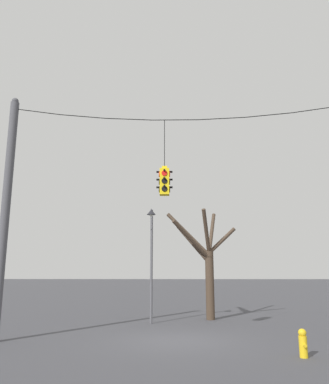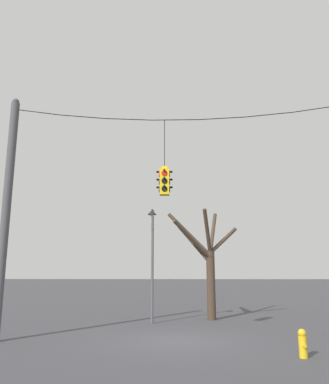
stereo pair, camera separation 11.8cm
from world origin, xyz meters
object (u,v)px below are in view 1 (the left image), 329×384
utility_pole_left (5,212)px  bare_tree (205,261)px  fire_hydrant (303,343)px  street_lamp (151,244)px  traffic_light_near_right_pole (165,181)px

utility_pole_left → bare_tree: size_ratio=1.61×
fire_hydrant → bare_tree: bearing=103.2°
street_lamp → bare_tree: 3.14m
bare_tree → traffic_light_near_right_pole: bearing=-108.0°
utility_pole_left → street_lamp: size_ratio=1.69×
street_lamp → utility_pole_left: bearing=-138.6°
bare_tree → utility_pole_left: bearing=-142.0°
traffic_light_near_right_pole → fire_hydrant: 6.70m
street_lamp → fire_hydrant: (4.52, -6.50, -3.16)m
bare_tree → street_lamp: bearing=-149.3°
utility_pole_left → street_lamp: bearing=41.4°
fire_hydrant → utility_pole_left: bearing=167.4°
traffic_light_near_right_pole → street_lamp: traffic_light_near_right_pole is taller
traffic_light_near_right_pole → bare_tree: size_ratio=0.52×
utility_pole_left → fire_hydrant: bearing=-12.6°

